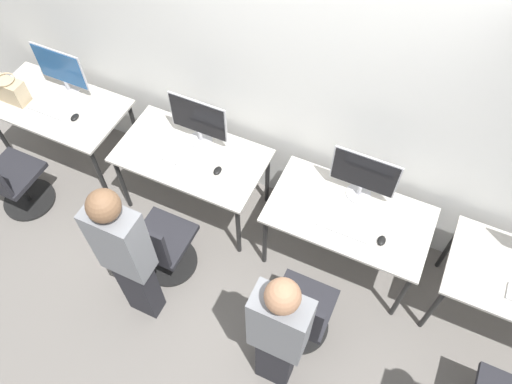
{
  "coord_description": "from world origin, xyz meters",
  "views": [
    {
      "loc": [
        0.91,
        -1.82,
        3.98
      ],
      "look_at": [
        0.0,
        0.14,
        0.87
      ],
      "focal_mm": 35.0,
      "sensor_mm": 36.0,
      "label": 1
    }
  ],
  "objects": [
    {
      "name": "ground_plane",
      "position": [
        0.0,
        0.0,
        0.0
      ],
      "size": [
        20.0,
        20.0,
        0.0
      ],
      "primitive_type": "plane",
      "color": "slate"
    },
    {
      "name": "wall_back",
      "position": [
        0.0,
        0.82,
        1.4
      ],
      "size": [
        12.0,
        0.05,
        2.8
      ],
      "color": "silver",
      "rests_on": "ground_plane"
    },
    {
      "name": "desk_far_left",
      "position": [
        -2.11,
        0.35,
        0.65
      ],
      "size": [
        1.26,
        0.7,
        0.72
      ],
      "color": "#BCB7AD",
      "rests_on": "ground_plane"
    },
    {
      "name": "monitor_far_left",
      "position": [
        -2.11,
        0.55,
        0.97
      ],
      "size": [
        0.52,
        0.2,
        0.46
      ],
      "color": "#B2B2B7",
      "rests_on": "desk_far_left"
    },
    {
      "name": "keyboard_far_left",
      "position": [
        -2.11,
        0.27,
        0.73
      ],
      "size": [
        0.41,
        0.13,
        0.02
      ],
      "color": "silver",
      "rests_on": "desk_far_left"
    },
    {
      "name": "mouse_far_left",
      "position": [
        -1.84,
        0.28,
        0.74
      ],
      "size": [
        0.06,
        0.09,
        0.03
      ],
      "color": "black",
      "rests_on": "desk_far_left"
    },
    {
      "name": "office_chair_far_left",
      "position": [
        -2.18,
        -0.37,
        0.37
      ],
      "size": [
        0.48,
        0.48,
        0.9
      ],
      "color": "black",
      "rests_on": "ground_plane"
    },
    {
      "name": "desk_left",
      "position": [
        -0.7,
        0.35,
        0.65
      ],
      "size": [
        1.26,
        0.7,
        0.72
      ],
      "color": "#BCB7AD",
      "rests_on": "ground_plane"
    },
    {
      "name": "monitor_left",
      "position": [
        -0.7,
        0.53,
        0.97
      ],
      "size": [
        0.52,
        0.2,
        0.46
      ],
      "color": "#B2B2B7",
      "rests_on": "desk_left"
    },
    {
      "name": "keyboard_left",
      "position": [
        -0.7,
        0.27,
        0.73
      ],
      "size": [
        0.41,
        0.13,
        0.02
      ],
      "color": "silver",
      "rests_on": "desk_left"
    },
    {
      "name": "mouse_left",
      "position": [
        -0.41,
        0.29,
        0.74
      ],
      "size": [
        0.06,
        0.09,
        0.03
      ],
      "color": "black",
      "rests_on": "desk_left"
    },
    {
      "name": "office_chair_left",
      "position": [
        -0.62,
        -0.37,
        0.37
      ],
      "size": [
        0.48,
        0.48,
        0.9
      ],
      "color": "black",
      "rests_on": "ground_plane"
    },
    {
      "name": "person_left",
      "position": [
        -0.59,
        -0.74,
        0.88
      ],
      "size": [
        0.36,
        0.21,
        1.62
      ],
      "color": "#232328",
      "rests_on": "ground_plane"
    },
    {
      "name": "desk_right",
      "position": [
        0.7,
        0.35,
        0.65
      ],
      "size": [
        1.26,
        0.7,
        0.72
      ],
      "color": "#BCB7AD",
      "rests_on": "ground_plane"
    },
    {
      "name": "monitor_right",
      "position": [
        0.7,
        0.56,
        0.97
      ],
      "size": [
        0.52,
        0.2,
        0.46
      ],
      "color": "#B2B2B7",
      "rests_on": "desk_right"
    },
    {
      "name": "keyboard_right",
      "position": [
        0.7,
        0.21,
        0.73
      ],
      "size": [
        0.41,
        0.13,
        0.02
      ],
      "color": "silver",
      "rests_on": "desk_right"
    },
    {
      "name": "mouse_right",
      "position": [
        0.99,
        0.22,
        0.74
      ],
      "size": [
        0.06,
        0.09,
        0.03
      ],
      "color": "black",
      "rests_on": "desk_right"
    },
    {
      "name": "office_chair_right",
      "position": [
        0.62,
        -0.43,
        0.37
      ],
      "size": [
        0.48,
        0.48,
        0.9
      ],
      "color": "black",
      "rests_on": "ground_plane"
    },
    {
      "name": "person_right",
      "position": [
        0.59,
        -0.79,
        0.85
      ],
      "size": [
        0.36,
        0.21,
        1.57
      ],
      "color": "#232328",
      "rests_on": "ground_plane"
    },
    {
      "name": "handbag",
      "position": [
        -2.48,
        0.24,
        0.84
      ],
      "size": [
        0.3,
        0.18,
        0.25
      ],
      "color": "tan",
      "rests_on": "desk_far_left"
    }
  ]
}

